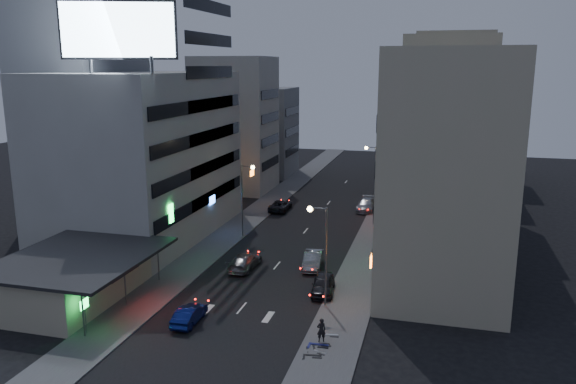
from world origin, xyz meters
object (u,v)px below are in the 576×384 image
(road_car_silver, at_px, (245,261))
(scooter_black_b, at_px, (330,336))
(road_car_blue, at_px, (189,315))
(parked_car_right_far, at_px, (366,205))
(scooter_black_a, at_px, (322,347))
(scooter_blue, at_px, (329,337))
(parked_car_right_mid, at_px, (313,260))
(person, at_px, (321,330))
(parked_car_left, at_px, (280,205))
(parked_car_right_near, at_px, (323,284))
(scooter_silver_a, at_px, (327,346))
(scooter_silver_b, at_px, (339,327))

(road_car_silver, bearing_deg, scooter_black_b, 130.75)
(road_car_blue, distance_m, road_car_silver, 11.87)
(parked_car_right_far, bearing_deg, road_car_silver, -106.97)
(scooter_black_a, distance_m, scooter_blue, 1.47)
(parked_car_right_mid, distance_m, person, 14.79)
(parked_car_right_mid, distance_m, road_car_silver, 6.44)
(person, xyz_separation_m, scooter_blue, (0.64, -0.36, -0.22))
(parked_car_left, bearing_deg, scooter_black_b, 110.06)
(parked_car_right_near, distance_m, scooter_silver_a, 10.34)
(road_car_silver, height_order, scooter_silver_a, road_car_silver)
(parked_car_right_near, relative_size, scooter_black_b, 2.45)
(road_car_blue, xyz_separation_m, scooter_silver_b, (11.09, 0.81, 0.00))
(road_car_silver, bearing_deg, road_car_blue, 89.76)
(parked_car_right_mid, height_order, scooter_silver_a, parked_car_right_mid)
(parked_car_right_mid, bearing_deg, person, -82.10)
(parked_car_right_mid, distance_m, parked_car_right_far, 22.87)
(road_car_silver, relative_size, scooter_black_a, 2.81)
(scooter_black_a, height_order, scooter_silver_b, scooter_black_a)
(parked_car_right_far, xyz_separation_m, person, (1.62, -37.07, 0.20))
(parked_car_right_mid, bearing_deg, scooter_silver_b, -76.70)
(parked_car_left, bearing_deg, scooter_silver_a, 109.42)
(parked_car_left, xyz_separation_m, road_car_blue, (2.49, -33.63, -0.04))
(parked_car_left, height_order, scooter_black_a, parked_car_left)
(parked_car_left, height_order, scooter_silver_b, parked_car_left)
(parked_car_right_mid, relative_size, scooter_silver_a, 2.92)
(parked_car_right_near, height_order, person, person)
(scooter_black_a, bearing_deg, parked_car_right_near, 2.61)
(scooter_black_b, xyz_separation_m, scooter_silver_b, (0.36, 1.44, -0.02))
(parked_car_left, relative_size, person, 2.95)
(scooter_black_a, height_order, scooter_blue, scooter_blue)
(road_car_blue, relative_size, scooter_black_b, 2.20)
(scooter_blue, xyz_separation_m, scooter_black_b, (-0.01, 0.24, -0.07))
(scooter_silver_a, height_order, scooter_black_b, scooter_black_b)
(road_car_blue, distance_m, scooter_blue, 10.77)
(parked_car_right_far, distance_m, road_car_silver, 26.05)
(scooter_black_a, xyz_separation_m, scooter_silver_b, (0.56, 3.14, -0.02))
(scooter_silver_a, bearing_deg, scooter_black_a, 159.88)
(parked_car_right_near, relative_size, person, 2.62)
(parked_car_right_far, distance_m, scooter_silver_b, 35.85)
(parked_car_right_near, xyz_separation_m, parked_car_left, (-10.96, 25.54, -0.06))
(person, distance_m, scooter_black_b, 0.71)
(person, xyz_separation_m, scooter_silver_b, (0.99, 1.32, -0.31))
(parked_car_right_near, distance_m, road_car_blue, 11.71)
(parked_car_right_near, xyz_separation_m, scooter_silver_b, (2.62, -7.28, -0.10))
(parked_car_right_mid, xyz_separation_m, scooter_black_a, (4.21, -16.12, -0.10))
(parked_car_right_near, xyz_separation_m, road_car_silver, (-8.30, 3.78, -0.02))
(scooter_black_b, bearing_deg, person, 59.32)
(parked_car_left, height_order, parked_car_right_far, parked_car_right_far)
(scooter_blue, distance_m, scooter_silver_b, 1.73)
(parked_car_right_far, distance_m, person, 37.11)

